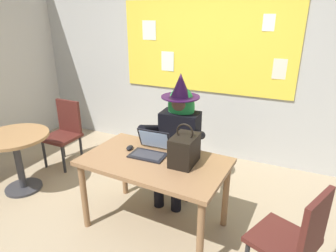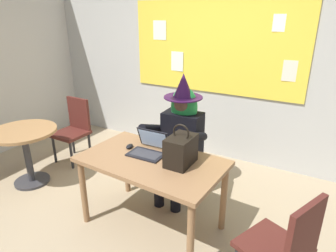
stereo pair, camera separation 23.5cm
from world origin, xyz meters
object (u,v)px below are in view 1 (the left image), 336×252
Objects in this scene: person_costumed at (178,130)px; laptop at (150,149)px; chair_extra_corner at (294,238)px; computer_mouse at (130,148)px; chair_spare_by_window at (65,130)px; chair_at_desk at (181,149)px; side_table_round at (16,150)px; desk_main at (155,169)px; handbag at (184,150)px.

laptop is at bearing -10.02° from person_costumed.
computer_mouse is at bearing 9.80° from chair_extra_corner.
chair_at_desk is at bearing 93.01° from chair_spare_by_window.
computer_mouse is at bearing 68.34° from chair_spare_by_window.
chair_spare_by_window reaches higher than side_table_round.
desk_main is 1.27m from chair_extra_corner.
desk_main is at bearing -48.54° from laptop.
handbag is at bearing 11.52° from desk_main.
chair_extra_corner is at bearing -3.49° from side_table_round.
person_costumed is 3.71× the size of handbag.
desk_main is 13.05× the size of computer_mouse.
chair_at_desk reaches higher than desk_main.
chair_at_desk is 0.75m from computer_mouse.
chair_extra_corner is (1.23, -0.27, -0.13)m from desk_main.
side_table_round is 0.76m from chair_spare_by_window.
person_costumed is 1.85× the size of side_table_round.
laptop reaches higher than side_table_round.
chair_at_desk is 0.70m from laptop.
laptop is (-0.06, -0.65, 0.27)m from chair_at_desk.
chair_at_desk is (-0.03, 0.75, -0.13)m from desk_main.
laptop is 1.68m from side_table_round.
desk_main is 1.50× the size of chair_at_desk.
chair_spare_by_window is 0.97× the size of chair_extra_corner.
chair_spare_by_window is at bearing 159.29° from laptop.
person_costumed reaches higher than chair_at_desk.
laptop is at bearing -6.62° from chair_at_desk.
chair_at_desk is 2.63× the size of laptop.
computer_mouse is at bearing 179.13° from laptop.
side_table_round is at bearing 0.00° from chair_spare_by_window.
chair_spare_by_window reaches higher than desk_main.
chair_spare_by_window is at bearing 162.73° from handbag.
desk_main is at bearing -168.48° from handbag.
handbag reaches higher than desk_main.
handbag reaches higher than laptop.
chair_at_desk is 2.40× the size of handbag.
handbag is at bearing -8.21° from laptop.
handbag is at bearing 73.44° from chair_spare_by_window.
person_costumed is at bearing 1.05° from chair_at_desk.
handbag is at bearing -16.27° from computer_mouse.
desk_main is 0.36m from handbag.
handbag reaches higher than computer_mouse.
chair_at_desk is at bearing 83.56° from laptop.
handbag is (0.36, -0.04, 0.09)m from laptop.
chair_spare_by_window is (-2.00, 0.62, -0.38)m from handbag.
side_table_round is (-1.42, -0.18, -0.23)m from computer_mouse.
chair_at_desk is at bearing 113.77° from handbag.
person_costumed is 1.54× the size of chair_extra_corner.
computer_mouse is (-0.32, 0.10, 0.11)m from desk_main.
laptop is at bearing 173.07° from handbag.
chair_at_desk is 1.19× the size of side_table_round.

